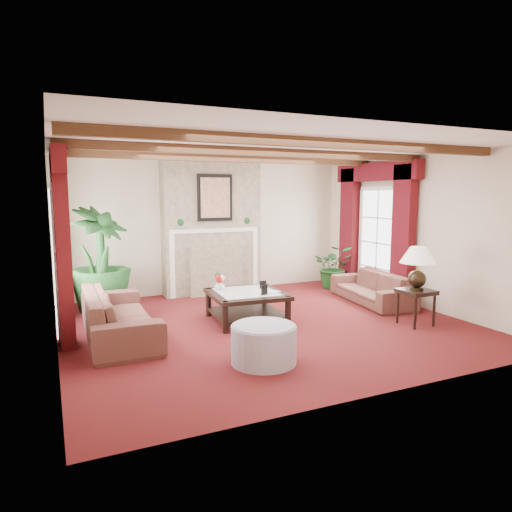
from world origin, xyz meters
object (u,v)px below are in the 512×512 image
coffee_table (247,307)px  side_table (416,307)px  sofa_right (372,283)px  potted_palm (101,282)px  ottoman (264,344)px  sofa_left (118,307)px

coffee_table → side_table: size_ratio=2.06×
sofa_right → side_table: size_ratio=3.57×
potted_palm → ottoman: bearing=-66.1°
potted_palm → sofa_right: bearing=-17.0°
coffee_table → ottoman: (-0.54, -1.77, -0.00)m
coffee_table → potted_palm: bearing=146.1°
potted_palm → coffee_table: 2.62m
sofa_right → side_table: sofa_right is taller
sofa_left → sofa_right: bearing=-86.5°
coffee_table → side_table: (2.30, -1.29, 0.04)m
sofa_left → side_table: sofa_left is taller
side_table → ottoman: size_ratio=0.71×
coffee_table → sofa_right: bearing=8.6°
potted_palm → sofa_left: bearing=-87.7°
sofa_right → ottoman: sofa_right is taller
sofa_right → potted_palm: bearing=-99.2°
sofa_left → coffee_table: size_ratio=1.98×
sofa_left → potted_palm: potted_palm is taller
sofa_left → ottoman: 2.28m
sofa_left → sofa_right: sofa_left is taller
side_table → potted_palm: bearing=146.2°
sofa_left → ottoman: bearing=-139.7°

